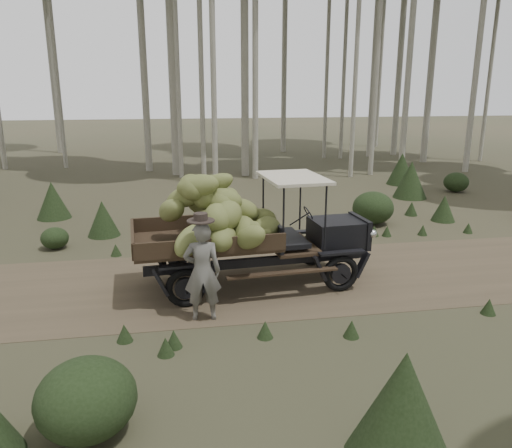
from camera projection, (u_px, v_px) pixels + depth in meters
The scene contains 5 objects.
ground at pixel (301, 278), 10.84m from camera, with size 120.00×120.00×0.00m, color #473D2B.
dirt_track at pixel (301, 278), 10.84m from camera, with size 70.00×4.00×0.01m, color brown.
banana_truck at pixel (236, 220), 9.92m from camera, with size 5.06×2.54×2.48m.
farmer at pixel (202, 270), 8.68m from camera, with size 0.68×0.51×1.95m.
undergrowth at pixel (422, 276), 9.41m from camera, with size 22.82×23.02×1.38m.
Camera 1 is at (-2.69, -9.84, 3.98)m, focal length 35.00 mm.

